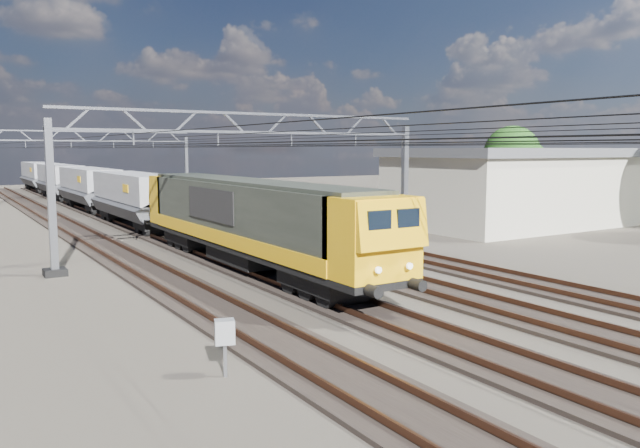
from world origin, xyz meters
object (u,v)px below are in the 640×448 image
hopper_wagon_lead (135,195)px  trackside_cabinet (225,333)px  locomotive (248,218)px  industrial_shed (523,186)px  catenary_gantry_far (94,164)px  hopper_wagon_third (60,179)px  hopper_wagon_mid (89,185)px  tree_far (516,156)px  hopper_wagon_fourth (40,174)px  catenary_gantry_mid (256,178)px

hopper_wagon_lead → trackside_cabinet: bearing=-101.8°
locomotive → industrial_shed: industrial_shed is taller
catenary_gantry_far → hopper_wagon_third: 7.39m
hopper_wagon_mid → tree_far: bearing=-30.4°
hopper_wagon_third → hopper_wagon_fourth: 14.20m
catenary_gantry_mid → trackside_cabinet: (-8.14, -14.75, -2.86)m
hopper_wagon_lead → industrial_shed: industrial_shed is taller
hopper_wagon_third → tree_far: (32.32, -33.13, 2.48)m
locomotive → hopper_wagon_lead: bearing=90.0°
catenary_gantry_far → tree_far: 40.09m
catenary_gantry_far → hopper_wagon_lead: 21.64m
hopper_wagon_lead → hopper_wagon_mid: bearing=90.0°
industrial_shed → tree_far: (8.32, 7.79, 1.99)m
catenary_gantry_far → hopper_wagon_lead: (-2.00, -21.48, -1.67)m
hopper_wagon_mid → industrial_shed: 35.92m
industrial_shed → tree_far: tree_far is taller
tree_far → hopper_wagon_third: bearing=134.3°
industrial_shed → hopper_wagon_third: bearing=120.4°
hopper_wagon_third → hopper_wagon_fourth: bearing=90.0°
catenary_gantry_mid → catenary_gantry_far: size_ratio=1.00×
hopper_wagon_fourth → industrial_shed: size_ratio=0.70×
catenary_gantry_mid → industrial_shed: (22.00, 2.00, -1.18)m
locomotive → hopper_wagon_third: 46.10m
catenary_gantry_mid → tree_far: (30.32, 9.79, 0.81)m
hopper_wagon_lead → industrial_shed: 27.07m
catenary_gantry_mid → tree_far: size_ratio=2.69×
catenary_gantry_far → trackside_cabinet: bearing=-99.1°
catenary_gantry_far → hopper_wagon_fourth: size_ratio=1.53×
locomotive → trackside_cabinet: size_ratio=15.37×
catenary_gantry_mid → hopper_wagon_third: size_ratio=1.53×
trackside_cabinet → hopper_wagon_mid: bearing=100.0°
hopper_wagon_lead → hopper_wagon_fourth: bearing=90.0°
hopper_wagon_lead → hopper_wagon_third: (0.00, 28.40, 0.00)m
hopper_wagon_third → industrial_shed: bearing=-59.6°
hopper_wagon_fourth → hopper_wagon_third: bearing=-90.0°
hopper_wagon_third → tree_far: size_ratio=1.76×
hopper_wagon_lead → hopper_wagon_fourth: size_ratio=1.00×
hopper_wagon_lead → tree_far: (32.32, -4.73, 2.48)m
hopper_wagon_mid → locomotive: bearing=-90.0°
hopper_wagon_third → hopper_wagon_fourth: same height
locomotive → hopper_wagon_mid: size_ratio=1.62×
locomotive → catenary_gantry_mid: bearing=57.8°
trackside_cabinet → industrial_shed: bearing=47.1°
hopper_wagon_mid → trackside_cabinet: size_ratio=9.47×
catenary_gantry_far → hopper_wagon_mid: size_ratio=1.53×
hopper_wagon_fourth → industrial_shed: (24.00, -55.12, 0.49)m
locomotive → hopper_wagon_lead: 17.70m
catenary_gantry_mid → catenary_gantry_far: (0.00, 36.00, 0.00)m
hopper_wagon_lead → locomotive: bearing=-90.0°
industrial_shed → hopper_wagon_lead: bearing=152.5°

